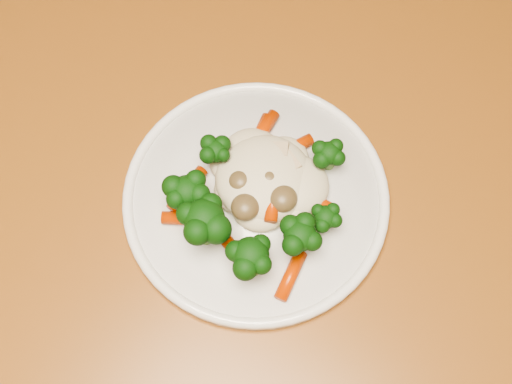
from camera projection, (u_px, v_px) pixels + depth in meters
dining_table at (187, 194)px, 0.71m from camera, size 1.39×1.03×0.75m
plate at (256, 198)px, 0.60m from camera, size 0.25×0.25×0.01m
meal at (252, 199)px, 0.57m from camera, size 0.16×0.17×0.05m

